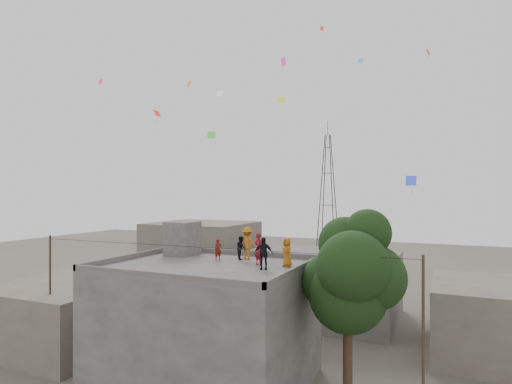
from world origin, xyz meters
TOP-DOWN VIEW (x-y plane):
  - ground at (0.00, 0.00)m, footprint 140.00×140.00m
  - main_building at (0.00, 0.00)m, footprint 10.00×8.00m
  - parapet at (0.00, 0.00)m, footprint 10.00×8.00m
  - stair_head_box at (-3.20, 2.60)m, footprint 1.60×1.80m
  - neighbor_west at (-11.00, 2.00)m, footprint 8.00×10.00m
  - neighbor_north at (2.00, 14.00)m, footprint 12.00×9.00m
  - neighbor_northwest at (-10.00, 16.00)m, footprint 9.00×8.00m
  - neighbor_east at (14.00, 10.00)m, footprint 7.00×8.00m
  - tree at (7.37, 0.60)m, footprint 4.90×4.60m
  - utility_line at (0.50, -1.25)m, footprint 20.12×0.62m
  - transmission_tower at (-4.00, 40.00)m, footprint 2.97×2.97m
  - person_red_adult at (2.46, 1.16)m, footprint 0.73×0.63m
  - person_orange_child at (3.96, 1.31)m, footprint 0.84×0.82m
  - person_dark_child at (0.79, 2.48)m, footprint 0.77×0.80m
  - person_dark_adult at (3.17, 0.10)m, footprint 1.00×0.70m
  - person_orange_adult at (1.08, 2.68)m, footprint 1.20×0.73m
  - person_red_child at (-0.26, 1.73)m, footprint 0.48×0.51m
  - kites at (0.19, 7.93)m, footprint 20.19×15.64m

SIDE VIEW (x-z plane):
  - ground at x=0.00m, z-range 0.00..0.00m
  - neighbor_west at x=-11.00m, z-range 0.00..4.00m
  - neighbor_east at x=14.00m, z-range 0.00..4.40m
  - neighbor_north at x=2.00m, z-range 0.00..5.00m
  - main_building at x=0.00m, z-range 0.00..6.10m
  - neighbor_northwest at x=-10.00m, z-range 0.00..7.00m
  - utility_line at x=0.50m, z-range 0.13..7.53m
  - tree at x=7.37m, z-range 1.55..10.65m
  - parapet at x=0.00m, z-range 6.10..6.40m
  - person_red_child at x=-0.26m, z-range 6.10..7.27m
  - person_dark_child at x=0.79m, z-range 6.10..7.40m
  - person_orange_child at x=3.96m, z-range 6.10..7.55m
  - person_dark_adult at x=3.17m, z-range 6.10..7.68m
  - person_red_adult at x=2.46m, z-range 6.10..7.78m
  - person_orange_adult at x=1.08m, z-range 6.10..7.90m
  - stair_head_box at x=-3.20m, z-range 6.10..8.10m
  - transmission_tower at x=-4.00m, z-range -0.93..19.07m
  - kites at x=0.19m, z-range 10.16..23.03m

